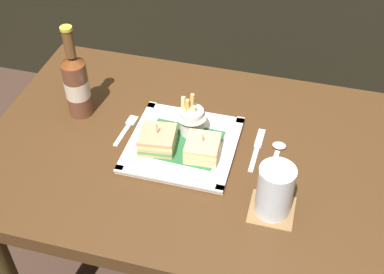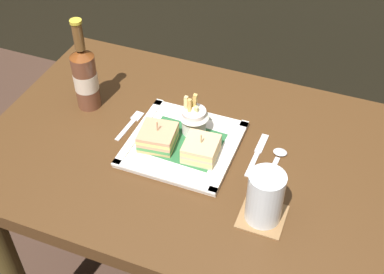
% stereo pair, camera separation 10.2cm
% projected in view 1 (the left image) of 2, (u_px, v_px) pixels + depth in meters
% --- Properties ---
extents(dining_table, '(1.11, 0.72, 0.78)m').
position_uv_depth(dining_table, '(201.00, 186.00, 1.37)').
color(dining_table, '#4B2F17').
rests_on(dining_table, ground_plane).
extents(square_plate, '(0.27, 0.27, 0.02)m').
position_uv_depth(square_plate, '(183.00, 146.00, 1.28)').
color(square_plate, white).
rests_on(square_plate, dining_table).
extents(sandwich_half_left, '(0.10, 0.10, 0.07)m').
position_uv_depth(sandwich_half_left, '(158.00, 140.00, 1.26)').
color(sandwich_half_left, tan).
rests_on(sandwich_half_left, square_plate).
extents(sandwich_half_right, '(0.09, 0.09, 0.07)m').
position_uv_depth(sandwich_half_right, '(203.00, 148.00, 1.24)').
color(sandwich_half_right, beige).
rests_on(sandwich_half_right, square_plate).
extents(fries_cup, '(0.08, 0.08, 0.12)m').
position_uv_depth(fries_cup, '(191.00, 117.00, 1.28)').
color(fries_cup, silver).
rests_on(fries_cup, square_plate).
extents(beer_bottle, '(0.06, 0.06, 0.26)m').
position_uv_depth(beer_bottle, '(76.00, 84.00, 1.33)').
color(beer_bottle, brown).
rests_on(beer_bottle, dining_table).
extents(drink_coaster, '(0.10, 0.10, 0.00)m').
position_uv_depth(drink_coaster, '(272.00, 210.00, 1.14)').
color(drink_coaster, olive).
rests_on(drink_coaster, dining_table).
extents(water_glass, '(0.08, 0.08, 0.13)m').
position_uv_depth(water_glass, '(274.00, 193.00, 1.10)').
color(water_glass, silver).
rests_on(water_glass, dining_table).
extents(fork, '(0.03, 0.13, 0.00)m').
position_uv_depth(fork, '(127.00, 128.00, 1.34)').
color(fork, silver).
rests_on(fork, dining_table).
extents(knife, '(0.02, 0.16, 0.00)m').
position_uv_depth(knife, '(257.00, 148.00, 1.29)').
color(knife, silver).
rests_on(knife, dining_table).
extents(spoon, '(0.03, 0.12, 0.01)m').
position_uv_depth(spoon, '(278.00, 150.00, 1.28)').
color(spoon, silver).
rests_on(spoon, dining_table).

